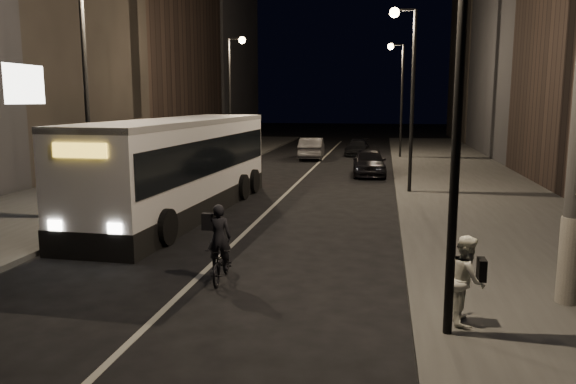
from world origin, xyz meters
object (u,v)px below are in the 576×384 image
at_px(streetlight_left_far, 233,83).
at_px(pedestrian_woman, 466,279).
at_px(city_bus, 181,162).
at_px(car_far, 357,148).
at_px(streetlight_right_far, 398,85).
at_px(streetlight_left_near, 92,68).
at_px(cyclist_on_bicycle, 221,255).
at_px(car_near, 369,162).
at_px(streetlight_right_mid, 407,75).
at_px(car_mid, 312,148).
at_px(utility_pole, 576,187).
at_px(streetlight_right_near, 445,34).

relative_size(streetlight_left_far, pedestrian_woman, 4.86).
distance_m(city_bus, car_far, 24.58).
relative_size(streetlight_right_far, pedestrian_woman, 4.86).
distance_m(streetlight_left_near, city_bus, 4.64).
distance_m(streetlight_left_far, city_bus, 16.24).
height_order(cyclist_on_bicycle, car_near, cyclist_on_bicycle).
distance_m(streetlight_right_mid, car_far, 19.02).
xyz_separation_m(pedestrian_woman, car_mid, (-6.77, 30.34, -0.21)).
bearing_deg(streetlight_right_mid, streetlight_right_far, 90.00).
xyz_separation_m(cyclist_on_bicycle, car_mid, (-1.44, 28.30, 0.15)).
relative_size(utility_pole, cyclist_on_bicycle, 3.15).
bearing_deg(pedestrian_woman, utility_pole, -55.64).
bearing_deg(pedestrian_woman, city_bus, 44.76).
bearing_deg(streetlight_right_near, car_near, 94.43).
bearing_deg(car_near, pedestrian_woman, -87.12).
xyz_separation_m(streetlight_right_near, streetlight_right_far, (0.00, 32.00, 0.00)).
height_order(streetlight_left_near, streetlight_left_far, same).
distance_m(streetlight_left_near, cyclist_on_bicycle, 9.34).
bearing_deg(cyclist_on_bicycle, utility_pole, -8.64).
relative_size(streetlight_left_far, car_far, 1.95).
xyz_separation_m(streetlight_right_far, streetlight_left_far, (-10.66, -6.00, 0.00)).
distance_m(streetlight_right_near, streetlight_left_far, 28.10).
relative_size(streetlight_left_near, city_bus, 0.61).
distance_m(utility_pole, car_far, 32.76).
bearing_deg(pedestrian_woman, streetlight_right_mid, 3.90).
distance_m(streetlight_right_mid, city_bus, 10.79).
bearing_deg(streetlight_right_far, streetlight_right_mid, -90.00).
bearing_deg(streetlight_left_far, utility_pole, -60.59).
height_order(streetlight_right_far, city_bus, streetlight_right_far).
xyz_separation_m(streetlight_left_far, car_far, (7.72, 8.18, -4.76)).
distance_m(streetlight_left_far, car_mid, 8.09).
bearing_deg(streetlight_left_far, car_near, -22.32).
distance_m(streetlight_right_mid, cyclist_on_bicycle, 14.97).
bearing_deg(streetlight_right_near, streetlight_left_near, 143.12).
xyz_separation_m(streetlight_right_far, city_bus, (-8.49, -21.72, -3.41)).
relative_size(city_bus, pedestrian_woman, 8.03).
bearing_deg(streetlight_right_far, streetlight_left_far, -150.64).
bearing_deg(car_mid, streetlight_left_near, 75.39).
relative_size(streetlight_right_mid, streetlight_left_near, 1.00).
bearing_deg(city_bus, streetlight_right_far, 71.03).
xyz_separation_m(streetlight_left_near, city_bus, (2.17, 2.28, -3.41)).
relative_size(city_bus, car_mid, 2.83).
xyz_separation_m(streetlight_left_near, car_far, (7.72, 26.18, -4.76)).
distance_m(streetlight_right_far, city_bus, 23.57).
height_order(streetlight_right_mid, pedestrian_woman, streetlight_right_mid).
distance_m(streetlight_right_near, cyclist_on_bicycle, 7.15).
relative_size(car_near, car_mid, 0.95).
relative_size(streetlight_left_near, utility_pole, 1.35).
relative_size(streetlight_right_far, streetlight_left_far, 1.00).
bearing_deg(car_mid, car_near, 113.78).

